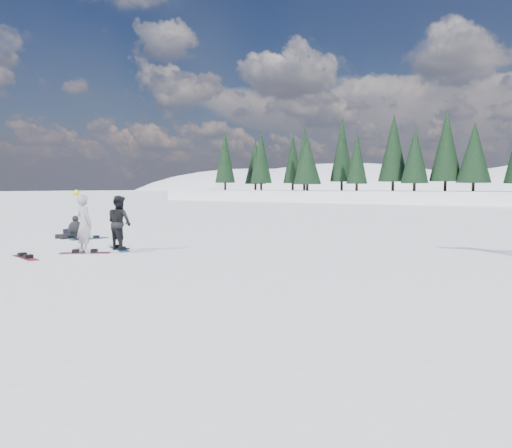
{
  "coord_description": "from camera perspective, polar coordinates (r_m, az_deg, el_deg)",
  "views": [
    {
      "loc": [
        11.85,
        -10.56,
        2.06
      ],
      "look_at": [
        4.64,
        0.09,
        1.1
      ],
      "focal_mm": 35.0,
      "sensor_mm": 36.0,
      "label": 1
    }
  ],
  "objects": [
    {
      "name": "snowboard_loose_a",
      "position": [
        20.7,
        -18.48,
        -1.61
      ],
      "size": [
        0.58,
        1.53,
        0.03
      ],
      "primitive_type": "cube",
      "rotation": [
        0.0,
        0.0,
        1.37
      ],
      "color": "#1B4C96",
      "rests_on": "ground"
    },
    {
      "name": "snowboarder_man",
      "position": [
        16.89,
        -15.36,
        0.15
      ],
      "size": [
        0.91,
        0.73,
        1.78
      ],
      "primitive_type": "imported",
      "rotation": [
        0.0,
        0.0,
        3.07
      ],
      "color": "black",
      "rests_on": "ground"
    },
    {
      "name": "snowboard_woman",
      "position": [
        16.35,
        -18.96,
        -3.15
      ],
      "size": [
        1.32,
        1.19,
        0.03
      ],
      "primitive_type": "cube",
      "rotation": [
        0.0,
        0.0,
        0.71
      ],
      "color": "#942048",
      "rests_on": "ground"
    },
    {
      "name": "snowboard_loose_c",
      "position": [
        20.84,
        -20.04,
        -1.62
      ],
      "size": [
        1.52,
        0.48,
        0.03
      ],
      "primitive_type": "cube",
      "rotation": [
        0.0,
        0.0,
        -0.13
      ],
      "color": "teal",
      "rests_on": "ground"
    },
    {
      "name": "snowboard_man",
      "position": [
        16.98,
        -15.3,
        -2.8
      ],
      "size": [
        1.46,
        0.94,
        0.03
      ],
      "primitive_type": "cube",
      "rotation": [
        0.0,
        0.0,
        -0.48
      ],
      "color": "navy",
      "rests_on": "ground"
    },
    {
      "name": "snowboarder_woman",
      "position": [
        16.26,
        -19.04,
        0.02
      ],
      "size": [
        0.72,
        0.52,
        1.97
      ],
      "rotation": [
        0.0,
        0.0,
        3.01
      ],
      "color": "gray",
      "rests_on": "ground"
    },
    {
      "name": "seated_rider",
      "position": [
        21.47,
        -20.03,
        -0.56
      ],
      "size": [
        0.78,
        1.14,
        0.9
      ],
      "rotation": [
        0.0,
        0.0,
        -0.31
      ],
      "color": "black",
      "rests_on": "ground"
    },
    {
      "name": "snowboard_loose_b",
      "position": [
        15.92,
        -24.86,
        -3.5
      ],
      "size": [
        1.52,
        0.64,
        0.03
      ],
      "primitive_type": "cube",
      "rotation": [
        0.0,
        0.0,
        -0.25
      ],
      "color": "maroon",
      "rests_on": "ground"
    },
    {
      "name": "ground",
      "position": [
        16.01,
        -14.08,
        -3.25
      ],
      "size": [
        420.0,
        420.0,
        0.0
      ],
      "primitive_type": "plane",
      "color": "white",
      "rests_on": "ground"
    },
    {
      "name": "gear_bag",
      "position": [
        22.2,
        -20.54,
        -0.93
      ],
      "size": [
        0.46,
        0.32,
        0.3
      ],
      "primitive_type": "cube",
      "rotation": [
        0.0,
        0.0,
        0.05
      ],
      "color": "black",
      "rests_on": "ground"
    }
  ]
}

